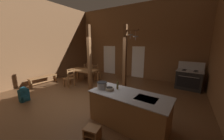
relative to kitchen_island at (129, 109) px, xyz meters
The scene contains 19 objects.
ground_plane 2.05m from the kitchen_island, 161.98° to the left, with size 8.97×9.33×0.10m, color brown.
wall_back 5.63m from the kitchen_island, 110.94° to the left, with size 8.97×0.14×4.66m, color brown.
wall_left 6.36m from the kitchen_island, behind, with size 0.14×9.33×4.66m, color brown.
glazed_door_back_left 6.17m from the kitchen_island, 127.42° to the left, with size 1.00×0.01×2.05m, color white.
glazed_panel_back_right 5.13m from the kitchen_island, 106.95° to the left, with size 0.84×0.01×2.05m, color white.
kitchen_island is the anchor object (origin of this frame).
stove_range 4.36m from the kitchen_island, 70.63° to the left, with size 1.21×0.90×1.32m.
support_post_with_pot_rack 2.52m from the kitchen_island, 117.97° to the left, with size 0.65×0.23×3.01m.
support_post_center 2.94m from the kitchen_island, 153.36° to the left, with size 0.14×0.14×3.01m.
step_stool 1.11m from the kitchen_island, 117.56° to the right, with size 0.40×0.33×0.30m.
dining_table 4.47m from the kitchen_island, 150.33° to the left, with size 1.74×0.97×0.74m.
ladderback_chair_near_window 4.10m from the kitchen_island, 162.16° to the left, with size 0.48×0.48×0.95m.
ladderback_chair_by_post 4.73m from the kitchen_island, 139.44° to the left, with size 0.59×0.59×0.95m.
ladderback_chair_at_table_end 5.25m from the kitchen_island, 144.53° to the left, with size 0.57×0.57×0.95m.
bench_along_left_wall 5.52m from the kitchen_island, behind, with size 0.46×1.48×0.44m.
backpack 4.16m from the kitchen_island, 168.46° to the right, with size 0.31×0.32×0.60m.
stockpot_on_counter 1.03m from the kitchen_island, behind, with size 0.37×0.30×0.20m.
mixing_bowl_on_counter 0.77m from the kitchen_island, behind, with size 0.23×0.23×0.08m.
bottle_tall_on_counter 0.73m from the kitchen_island, 160.54° to the left, with size 0.06×0.06×0.30m.
Camera 1 is at (3.09, -3.47, 2.22)m, focal length 19.55 mm.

